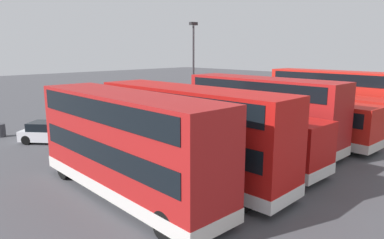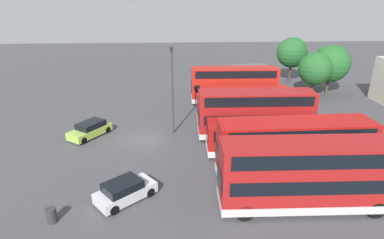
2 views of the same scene
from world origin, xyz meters
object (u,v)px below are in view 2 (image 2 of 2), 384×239
(bus_double_decker_sixth, at_px, (294,149))
(lamp_post_tall, at_px, (172,85))
(bus_single_deck_second, at_px, (244,99))
(bus_double_decker_fourth, at_px, (255,113))
(bus_double_decker_seventh, at_px, (308,174))
(car_hatchback_silver, at_px, (90,129))
(bus_single_deck_third, at_px, (251,110))
(waste_bin_yellow, at_px, (52,215))
(box_truck_blue, at_px, (244,75))
(car_small_green, at_px, (125,191))
(bus_double_decker_near_end, at_px, (234,84))
(bus_single_deck_fifth, at_px, (272,137))

(bus_double_decker_sixth, relative_size, lamp_post_tall, 1.30)
(bus_single_deck_second, distance_m, bus_double_decker_fourth, 7.06)
(bus_single_deck_second, xyz_separation_m, bus_double_decker_seventh, (17.87, 0.04, 0.83))
(bus_double_decker_seventh, distance_m, car_hatchback_silver, 20.29)
(bus_single_deck_third, bearing_deg, bus_single_deck_second, 179.60)
(bus_double_decker_sixth, height_order, waste_bin_yellow, bus_double_decker_sixth)
(waste_bin_yellow, bearing_deg, bus_double_decker_sixth, 103.90)
(car_hatchback_silver, distance_m, waste_bin_yellow, 12.51)
(bus_single_deck_third, bearing_deg, waste_bin_yellow, -46.52)
(box_truck_blue, xyz_separation_m, car_small_green, (27.85, -13.86, -1.01))
(car_hatchback_silver, bearing_deg, bus_double_decker_near_end, 121.06)
(bus_double_decker_fourth, xyz_separation_m, bus_double_decker_seventh, (10.87, 0.55, 0.00))
(box_truck_blue, distance_m, car_hatchback_silver, 25.50)
(bus_double_decker_sixth, bearing_deg, waste_bin_yellow, -76.10)
(car_hatchback_silver, bearing_deg, car_small_green, 24.65)
(bus_double_decker_sixth, bearing_deg, bus_double_decker_seventh, -6.18)
(bus_double_decker_sixth, bearing_deg, bus_single_deck_second, -178.38)
(bus_single_deck_third, relative_size, waste_bin_yellow, 12.14)
(box_truck_blue, bearing_deg, car_hatchback_silver, -47.18)
(box_truck_blue, bearing_deg, bus_double_decker_near_end, -20.96)
(bus_double_decker_fourth, bearing_deg, bus_double_decker_near_end, -179.63)
(car_small_green, height_order, waste_bin_yellow, car_small_green)
(box_truck_blue, xyz_separation_m, car_hatchback_silver, (17.32, -18.69, -1.01))
(bus_double_decker_near_end, distance_m, bus_double_decker_fourth, 10.53)
(bus_single_deck_fifth, bearing_deg, bus_double_decker_fourth, -170.91)
(bus_double_decker_near_end, xyz_separation_m, bus_single_deck_fifth, (14.09, 0.64, -0.83))
(bus_double_decker_fourth, bearing_deg, lamp_post_tall, -100.10)
(bus_double_decker_near_end, height_order, bus_single_deck_second, bus_double_decker_near_end)
(bus_double_decker_seventh, xyz_separation_m, car_hatchback_silver, (-11.96, -16.29, -1.75))
(bus_single_deck_second, distance_m, bus_single_deck_fifth, 10.55)
(bus_single_deck_second, distance_m, bus_single_deck_third, 3.74)
(bus_single_deck_second, height_order, bus_single_deck_third, same)
(bus_single_deck_third, bearing_deg, car_small_green, -41.89)
(bus_double_decker_fourth, distance_m, bus_double_decker_seventh, 10.88)
(bus_double_decker_seventh, relative_size, car_hatchback_silver, 2.46)
(box_truck_blue, relative_size, car_small_green, 1.85)
(bus_single_deck_second, xyz_separation_m, lamp_post_tall, (5.62, -8.23, 3.30))
(bus_single_deck_fifth, bearing_deg, car_small_green, -62.85)
(box_truck_blue, bearing_deg, bus_single_deck_third, -9.24)
(bus_single_deck_second, height_order, bus_double_decker_fourth, bus_double_decker_fourth)
(car_hatchback_silver, bearing_deg, bus_single_deck_third, 97.61)
(bus_single_deck_third, relative_size, car_hatchback_silver, 2.59)
(bus_double_decker_fourth, xyz_separation_m, bus_single_deck_fifth, (3.55, 0.57, -0.83))
(bus_single_deck_second, relative_size, bus_double_decker_seventh, 0.95)
(bus_double_decker_near_end, height_order, bus_double_decker_fourth, same)
(car_hatchback_silver, relative_size, lamp_post_tall, 0.53)
(bus_single_deck_third, xyz_separation_m, car_small_green, (12.70, -11.39, -0.92))
(bus_double_decker_near_end, relative_size, bus_single_deck_second, 1.04)
(bus_double_decker_fourth, height_order, car_small_green, bus_double_decker_fourth)
(bus_single_deck_fifth, xyz_separation_m, box_truck_blue, (-21.97, 2.38, 0.08))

